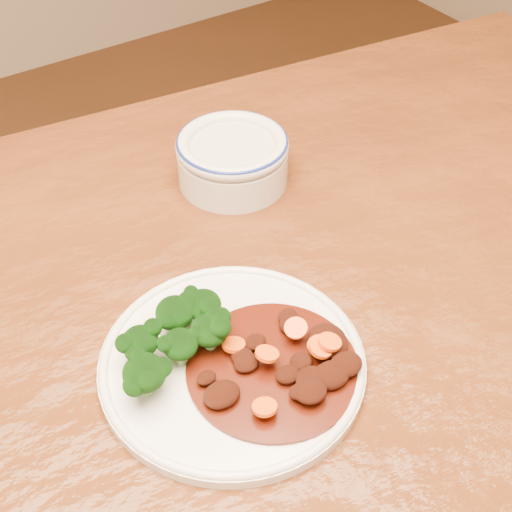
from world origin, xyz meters
TOP-DOWN VIEW (x-y plane):
  - dining_table at (0.00, 0.00)m, footprint 1.60×1.08m
  - dinner_plate at (0.05, -0.01)m, footprint 0.23×0.23m
  - broccoli_florets at (0.01, 0.02)m, footprint 0.11×0.08m
  - mince_stew at (0.08, -0.05)m, footprint 0.15×0.15m
  - dip_bowl at (0.19, 0.22)m, footprint 0.13×0.13m

SIDE VIEW (x-z plane):
  - dining_table at x=0.00m, z-range 0.30..1.05m
  - dinner_plate at x=0.05m, z-range 0.75..0.76m
  - mince_stew at x=0.08m, z-range 0.76..0.78m
  - dip_bowl at x=0.19m, z-range 0.75..0.81m
  - broccoli_florets at x=0.01m, z-range 0.76..0.80m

